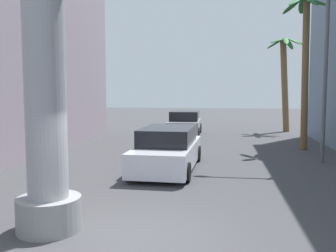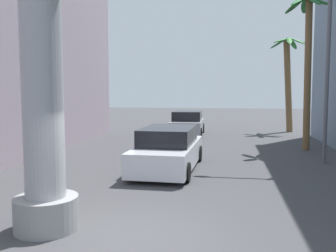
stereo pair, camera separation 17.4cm
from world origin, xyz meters
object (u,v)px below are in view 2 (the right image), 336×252
Objects in this scene: palm_tree_far_right at (288,75)px; palm_tree_mid_right at (307,57)px; car_lead at (168,150)px; car_far at (187,124)px; street_lamp at (318,43)px.

palm_tree_far_right is 0.89× the size of palm_tree_mid_right.
car_lead and car_far have the same top height.
car_lead is 1.19× the size of car_far.
palm_tree_mid_right is (-0.39, -8.00, 0.50)m from palm_tree_far_right.
street_lamp reaches higher than palm_tree_mid_right.
palm_tree_far_right is at bearing 65.37° from car_lead.
palm_tree_mid_right reaches higher than car_far.
street_lamp reaches higher than car_far.
street_lamp is 3.56m from palm_tree_mid_right.
street_lamp is at bearing 21.59° from car_lead.
car_lead is (-5.61, -2.22, -4.02)m from street_lamp.
car_lead is at bearing -158.41° from street_lamp.
palm_tree_mid_right is at bearing 44.22° from car_lead.
car_far is (-0.42, 10.78, -0.00)m from car_lead.
street_lamp is 1.21× the size of palm_tree_far_right.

